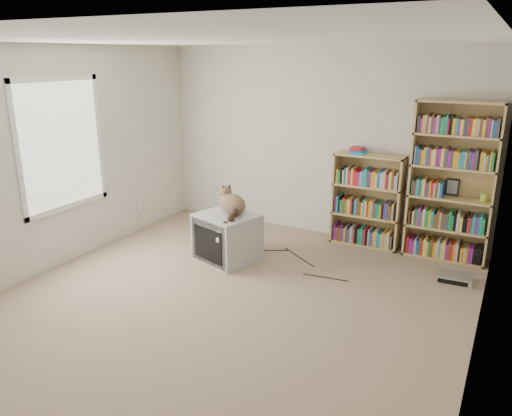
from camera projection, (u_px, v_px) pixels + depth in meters
The scene contains 16 objects.
floor at pixel (222, 307), 4.91m from camera, with size 4.50×5.00×0.01m, color gray.
wall_back at pixel (319, 143), 6.65m from camera, with size 4.50×0.02×2.50m, color beige.
wall_left at pixel (48, 161), 5.55m from camera, with size 0.02×5.00×2.50m, color beige.
wall_right at pixel (489, 222), 3.53m from camera, with size 0.02×5.00×2.50m, color beige.
ceiling at pixel (217, 40), 4.17m from camera, with size 4.50×5.00×0.02m, color white.
window at pixel (62, 145), 5.67m from camera, with size 0.02×1.22×1.52m, color white.
crt_tv at pixel (228, 237), 5.99m from camera, with size 0.80×0.76×0.57m.
cat at pixel (231, 208), 5.86m from camera, with size 0.52×0.69×0.51m.
bookcase_tall at pixel (451, 186), 5.86m from camera, with size 0.95×0.30×1.89m.
bookcase_short at pixel (367, 204), 6.41m from camera, with size 0.87×0.30×1.19m.
book_stack at pixel (358, 150), 6.25m from camera, with size 0.19×0.24×0.08m, color red.
green_mug at pixel (484, 197), 5.71m from camera, with size 0.08×0.08×0.09m, color #9DCC3A.
framed_print at pixel (452, 187), 5.94m from camera, with size 0.15×0.01×0.20m, color black.
dvd_player at pixel (455, 278), 5.45m from camera, with size 0.36×0.26×0.08m, color #BABABF.
wall_outlet at pixel (139, 208), 7.01m from camera, with size 0.01×0.08×0.13m, color silver.
floor_cables at pixel (285, 261), 6.00m from camera, with size 1.20×0.70×0.01m, color black, non-canonical shape.
Camera 1 is at (2.36, -3.73, 2.39)m, focal length 35.00 mm.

